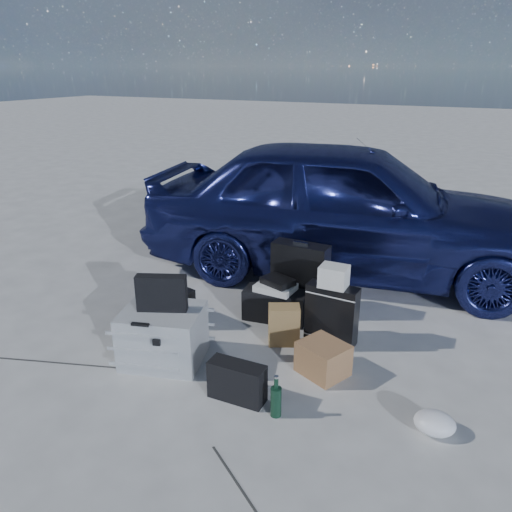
{
  "coord_description": "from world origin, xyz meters",
  "views": [
    {
      "loc": [
        1.61,
        -2.91,
        2.28
      ],
      "look_at": [
        -0.23,
        0.85,
        0.69
      ],
      "focal_mm": 35.0,
      "sensor_mm": 36.0,
      "label": 1
    }
  ],
  "objects_px": {
    "car": "(347,207)",
    "duffel_bag": "(275,305)",
    "cardboard_box": "(323,359)",
    "suitcase_right": "(332,314)",
    "pelican_case": "(163,336)",
    "briefcase": "(175,303)",
    "green_bottle": "(276,397)",
    "suitcase_left": "(300,278)"
  },
  "relations": [
    {
      "from": "car",
      "to": "duffel_bag",
      "type": "xyz_separation_m",
      "value": [
        -0.22,
        -1.49,
        -0.63
      ]
    },
    {
      "from": "duffel_bag",
      "to": "cardboard_box",
      "type": "bearing_deg",
      "value": -50.52
    },
    {
      "from": "suitcase_right",
      "to": "duffel_bag",
      "type": "height_order",
      "value": "suitcase_right"
    },
    {
      "from": "car",
      "to": "pelican_case",
      "type": "height_order",
      "value": "car"
    },
    {
      "from": "car",
      "to": "duffel_bag",
      "type": "height_order",
      "value": "car"
    },
    {
      "from": "car",
      "to": "briefcase",
      "type": "distance_m",
      "value": 2.29
    },
    {
      "from": "duffel_bag",
      "to": "suitcase_right",
      "type": "bearing_deg",
      "value": -22.66
    },
    {
      "from": "pelican_case",
      "to": "suitcase_right",
      "type": "distance_m",
      "value": 1.45
    },
    {
      "from": "green_bottle",
      "to": "duffel_bag",
      "type": "bearing_deg",
      "value": 114.22
    },
    {
      "from": "pelican_case",
      "to": "suitcase_right",
      "type": "height_order",
      "value": "suitcase_right"
    },
    {
      "from": "duffel_bag",
      "to": "cardboard_box",
      "type": "xyz_separation_m",
      "value": [
        0.71,
        -0.66,
        -0.02
      ]
    },
    {
      "from": "suitcase_left",
      "to": "green_bottle",
      "type": "distance_m",
      "value": 1.63
    },
    {
      "from": "pelican_case",
      "to": "cardboard_box",
      "type": "distance_m",
      "value": 1.3
    },
    {
      "from": "suitcase_right",
      "to": "green_bottle",
      "type": "xyz_separation_m",
      "value": [
        -0.02,
        -1.13,
        -0.11
      ]
    },
    {
      "from": "suitcase_right",
      "to": "duffel_bag",
      "type": "distance_m",
      "value": 0.64
    },
    {
      "from": "briefcase",
      "to": "green_bottle",
      "type": "bearing_deg",
      "value": -16.96
    },
    {
      "from": "suitcase_left",
      "to": "cardboard_box",
      "type": "bearing_deg",
      "value": -57.27
    },
    {
      "from": "green_bottle",
      "to": "suitcase_right",
      "type": "bearing_deg",
      "value": 88.76
    },
    {
      "from": "car",
      "to": "duffel_bag",
      "type": "relative_size",
      "value": 7.65
    },
    {
      "from": "briefcase",
      "to": "suitcase_right",
      "type": "bearing_deg",
      "value": 24.75
    },
    {
      "from": "duffel_bag",
      "to": "cardboard_box",
      "type": "distance_m",
      "value": 0.97
    },
    {
      "from": "cardboard_box",
      "to": "green_bottle",
      "type": "distance_m",
      "value": 0.65
    },
    {
      "from": "car",
      "to": "briefcase",
      "type": "xyz_separation_m",
      "value": [
        -1.07,
        -1.94,
        -0.59
      ]
    },
    {
      "from": "duffel_bag",
      "to": "green_bottle",
      "type": "bearing_deg",
      "value": -73.24
    },
    {
      "from": "car",
      "to": "cardboard_box",
      "type": "bearing_deg",
      "value": -177.57
    },
    {
      "from": "briefcase",
      "to": "suitcase_right",
      "type": "distance_m",
      "value": 1.48
    },
    {
      "from": "car",
      "to": "pelican_case",
      "type": "xyz_separation_m",
      "value": [
        -0.75,
        -2.54,
        -0.55
      ]
    },
    {
      "from": "briefcase",
      "to": "cardboard_box",
      "type": "bearing_deg",
      "value": 5.92
    },
    {
      "from": "car",
      "to": "suitcase_left",
      "type": "bearing_deg",
      "value": 166.0
    },
    {
      "from": "cardboard_box",
      "to": "suitcase_left",
      "type": "bearing_deg",
      "value": 121.59
    },
    {
      "from": "duffel_bag",
      "to": "car",
      "type": "bearing_deg",
      "value": 74.15
    },
    {
      "from": "car",
      "to": "suitcase_left",
      "type": "xyz_separation_m",
      "value": [
        -0.08,
        -1.23,
        -0.42
      ]
    },
    {
      "from": "suitcase_left",
      "to": "green_bottle",
      "type": "xyz_separation_m",
      "value": [
        0.44,
        -1.56,
        -0.2
      ]
    },
    {
      "from": "pelican_case",
      "to": "suitcase_right",
      "type": "xyz_separation_m",
      "value": [
        1.14,
        0.89,
        0.04
      ]
    },
    {
      "from": "car",
      "to": "suitcase_left",
      "type": "height_order",
      "value": "car"
    },
    {
      "from": "briefcase",
      "to": "duffel_bag",
      "type": "distance_m",
      "value": 0.96
    },
    {
      "from": "suitcase_left",
      "to": "suitcase_right",
      "type": "bearing_deg",
      "value": -41.18
    },
    {
      "from": "car",
      "to": "cardboard_box",
      "type": "distance_m",
      "value": 2.3
    },
    {
      "from": "pelican_case",
      "to": "duffel_bag",
      "type": "distance_m",
      "value": 1.19
    },
    {
      "from": "pelican_case",
      "to": "duffel_bag",
      "type": "xyz_separation_m",
      "value": [
        0.53,
        1.06,
        -0.08
      ]
    },
    {
      "from": "pelican_case",
      "to": "cardboard_box",
      "type": "bearing_deg",
      "value": 1.63
    },
    {
      "from": "car",
      "to": "suitcase_right",
      "type": "relative_size",
      "value": 8.55
    }
  ]
}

